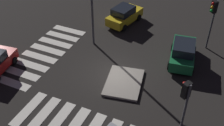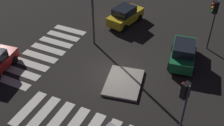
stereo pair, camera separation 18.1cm
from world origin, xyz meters
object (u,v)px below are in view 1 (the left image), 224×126
(traffic_island, at_px, (124,82))
(car_yellow, at_px, (124,15))
(car_green, at_px, (183,52))
(traffic_light_west, at_px, (213,13))
(traffic_light_north, at_px, (185,97))

(traffic_island, distance_m, car_yellow, 8.80)
(traffic_island, xyz_separation_m, car_yellow, (-8.09, -3.36, 0.77))
(car_green, height_order, traffic_light_west, traffic_light_west)
(car_green, relative_size, traffic_light_west, 1.00)
(traffic_light_north, bearing_deg, traffic_light_west, -58.62)
(car_yellow, height_order, traffic_light_north, traffic_light_north)
(car_yellow, relative_size, traffic_light_north, 1.04)
(car_green, bearing_deg, car_yellow, 51.46)
(car_yellow, distance_m, car_green, 7.54)
(traffic_island, relative_size, car_green, 0.87)
(car_green, height_order, traffic_light_north, traffic_light_north)
(traffic_light_west, bearing_deg, traffic_light_north, 43.01)
(traffic_island, xyz_separation_m, traffic_light_west, (-7.01, 4.52, 3.21))
(traffic_light_north, bearing_deg, car_yellow, -23.11)
(car_green, xyz_separation_m, traffic_light_west, (-2.67, 1.35, 2.41))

